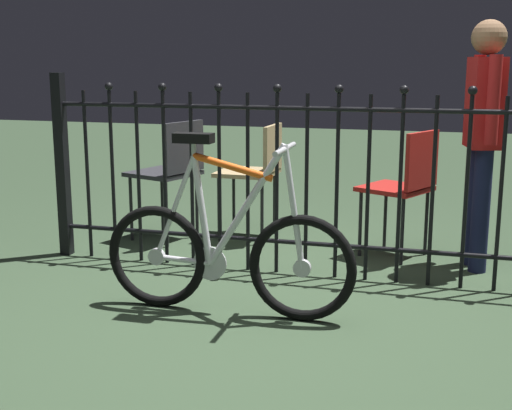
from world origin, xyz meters
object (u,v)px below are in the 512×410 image
Objects in this scene: chair_red at (406,181)px; chair_tan at (257,167)px; chair_charcoal at (172,166)px; bicycle at (227,253)px; person_visitor at (483,125)px.

chair_tan is (-1.09, 0.23, 0.01)m from chair_red.
chair_red is 1.11m from chair_tan.
chair_tan is at bearing 167.93° from chair_red.
chair_charcoal is 0.62m from chair_tan.
bicycle is 1.59× the size of chair_tan.
person_visitor is at bearing 43.65° from bicycle.
person_visitor is (2.12, -0.10, 0.36)m from chair_charcoal.
chair_charcoal reaches higher than chair_red.
chair_red is at bearing 0.14° from chair_charcoal.
chair_red is (0.80, 1.31, 0.20)m from bicycle.
chair_charcoal is 2.15m from person_visitor.
bicycle is at bearing -56.75° from chair_charcoal.
chair_red is at bearing 166.88° from person_visitor.
person_visitor is at bearing -13.12° from chair_red.
chair_tan is (0.57, 0.24, -0.01)m from chair_charcoal.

